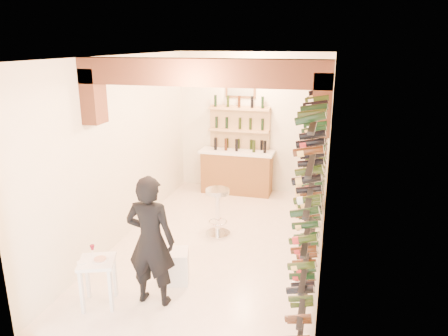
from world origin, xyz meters
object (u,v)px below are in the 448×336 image
at_px(back_counter, 237,170).
at_px(wine_rack, 313,165).
at_px(tasting_table, 97,268).
at_px(white_stool, 175,266).
at_px(chrome_barstool, 218,209).
at_px(crate_lower, 308,201).
at_px(person, 151,241).

bearing_deg(back_counter, wine_rack, -55.34).
height_order(tasting_table, white_stool, tasting_table).
relative_size(chrome_barstool, crate_lower, 1.80).
relative_size(wine_rack, back_counter, 3.35).
height_order(wine_rack, crate_lower, wine_rack).
bearing_deg(crate_lower, chrome_barstool, -131.30).
xyz_separation_m(tasting_table, crate_lower, (2.50, 4.21, -0.39)).
bearing_deg(tasting_table, chrome_barstool, 48.10).
bearing_deg(back_counter, crate_lower, -18.50).
distance_m(person, crate_lower, 4.43).
relative_size(person, chrome_barstool, 2.05).
relative_size(white_stool, crate_lower, 0.98).
xyz_separation_m(white_stool, chrome_barstool, (0.19, 1.67, 0.27)).
bearing_deg(chrome_barstool, wine_rack, -11.57).
bearing_deg(tasting_table, white_stool, 25.50).
bearing_deg(wine_rack, white_stool, -144.35).
relative_size(white_stool, chrome_barstool, 0.54).
height_order(person, crate_lower, person).
bearing_deg(person, chrome_barstool, -98.88).
distance_m(back_counter, chrome_barstool, 2.32).
bearing_deg(chrome_barstool, back_counter, 94.25).
distance_m(wine_rack, crate_lower, 2.51).
height_order(white_stool, crate_lower, white_stool).
bearing_deg(person, white_stool, -102.27).
xyz_separation_m(tasting_table, person, (0.67, 0.25, 0.36)).
bearing_deg(tasting_table, back_counter, 60.05).
height_order(chrome_barstool, crate_lower, chrome_barstool).
xyz_separation_m(wine_rack, person, (-1.96, -1.88, -0.65)).
relative_size(wine_rack, crate_lower, 11.64).
relative_size(tasting_table, person, 0.44).
xyz_separation_m(back_counter, crate_lower, (1.70, -0.57, -0.39)).
height_order(tasting_table, chrome_barstool, chrome_barstool).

